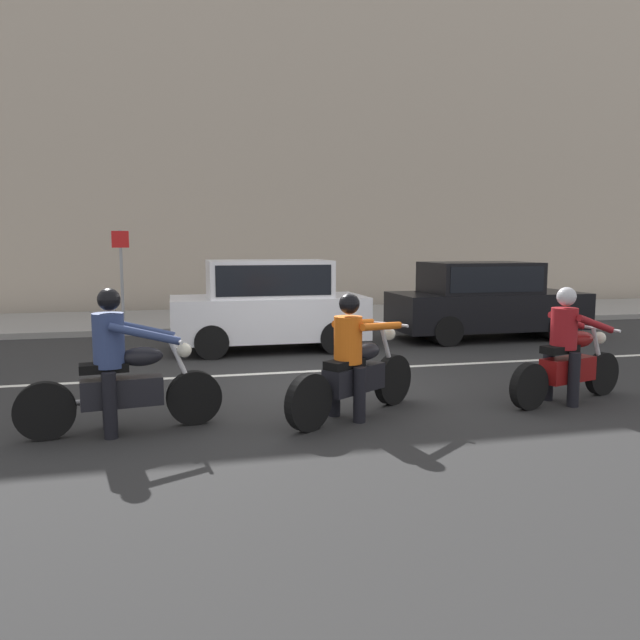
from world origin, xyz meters
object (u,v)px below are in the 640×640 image
Objects in this scene: motorcycle_with_rider_orange_stripe at (354,366)px; motorcycle_with_rider_crimson at (568,355)px; street_sign_post at (121,265)px; parked_sedan_black at (484,300)px; parked_hatchback_white at (268,304)px; motorcycle_with_rider_denim_blue at (120,374)px.

motorcycle_with_rider_orange_stripe is 2.98m from motorcycle_with_rider_crimson.
street_sign_post is (-3.46, 10.02, 0.95)m from motorcycle_with_rider_orange_stripe.
motorcycle_with_rider_orange_stripe is 7.11m from parked_sedan_black.
parked_hatchback_white is 4.94m from parked_sedan_black.
parked_hatchback_white is at bearing -57.49° from street_sign_post.
motorcycle_with_rider_orange_stripe is at bearing -0.47° from motorcycle_with_rider_denim_blue.
street_sign_post is (-6.44, 10.01, 0.94)m from motorcycle_with_rider_crimson.
motorcycle_with_rider_crimson reaches higher than motorcycle_with_rider_orange_stripe.
motorcycle_with_rider_denim_blue is 0.58× the size of parked_hatchback_white.
parked_sedan_black is at bearing 3.98° from parked_hatchback_white.
motorcycle_with_rider_orange_stripe is 0.87× the size of motorcycle_with_rider_denim_blue.
motorcycle_with_rider_crimson is at bearing -0.09° from motorcycle_with_rider_denim_blue.
parked_sedan_black is (4.93, 0.34, -0.05)m from parked_hatchback_white.
motorcycle_with_rider_orange_stripe is 5.05m from parked_hatchback_white.
motorcycle_with_rider_denim_blue is 5.70m from motorcycle_with_rider_crimson.
street_sign_post is at bearing 94.26° from motorcycle_with_rider_denim_blue.
motorcycle_with_rider_denim_blue is 0.95× the size of street_sign_post.
parked_hatchback_white reaches higher than motorcycle_with_rider_orange_stripe.
motorcycle_with_rider_orange_stripe is at bearing -70.97° from street_sign_post.
parked_hatchback_white is 1.62× the size of street_sign_post.
parked_hatchback_white is (2.44, 5.01, 0.27)m from motorcycle_with_rider_denim_blue.
parked_sedan_black is (4.66, 5.37, 0.25)m from motorcycle_with_rider_orange_stripe.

